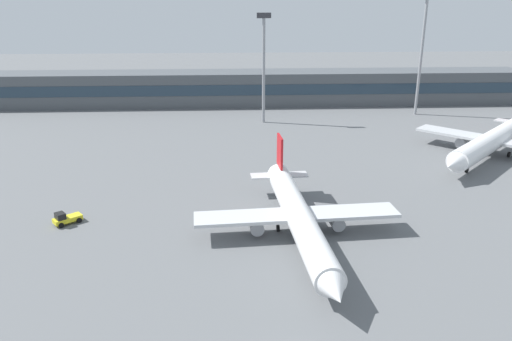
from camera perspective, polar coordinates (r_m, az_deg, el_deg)
ground_plane at (r=78.11m, az=0.79°, el=-2.06°), size 400.00×400.00×0.00m
terminal_building at (r=139.91m, az=-1.00°, el=9.44°), size 153.68×12.13×9.00m
airplane_near at (r=61.81m, az=4.91°, el=-5.30°), size 25.95×37.17×9.18m
airplane_mid at (r=102.59m, az=25.51°, el=3.14°), size 32.48×32.29×10.47m
baggage_tug_yellow at (r=70.54m, az=-20.96°, el=-5.14°), size 3.75×3.41×1.75m
floodlight_tower_west at (r=131.88m, az=18.50°, el=13.29°), size 3.20×0.80×29.51m
floodlight_tower_east at (r=117.19m, az=0.89°, el=12.49°), size 3.20×0.80×25.08m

